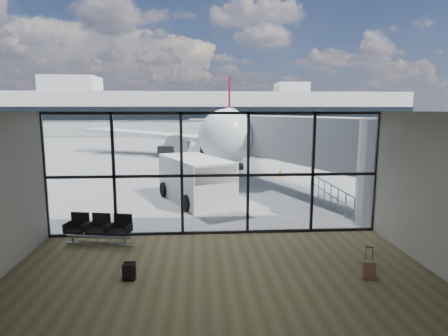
{
  "coord_description": "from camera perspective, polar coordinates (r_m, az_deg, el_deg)",
  "views": [
    {
      "loc": [
        -0.56,
        -13.33,
        4.53
      ],
      "look_at": [
        0.52,
        3.0,
        2.01
      ],
      "focal_mm": 30.0,
      "sensor_mm": 36.0,
      "label": 1
    }
  ],
  "objects": [
    {
      "name": "jet_bridge",
      "position": [
        21.2,
        11.16,
        3.81
      ],
      "size": [
        8.0,
        16.5,
        4.33
      ],
      "color": "gray",
      "rests_on": "ground"
    },
    {
      "name": "seating_row",
      "position": [
        13.7,
        -18.42,
        -8.53
      ],
      "size": [
        2.29,
        1.04,
        1.02
      ],
      "rotation": [
        0.0,
        0.0,
        -0.19
      ],
      "color": "gray",
      "rests_on": "ground"
    },
    {
      "name": "apron_railing",
      "position": [
        18.32,
        15.97,
        -3.58
      ],
      "size": [
        0.06,
        5.46,
        1.11
      ],
      "color": "gray",
      "rests_on": "ground"
    },
    {
      "name": "tree_2",
      "position": [
        91.3,
        -24.94,
        8.8
      ],
      "size": [
        6.27,
        6.27,
        9.03
      ],
      "color": "#382619",
      "rests_on": "ground"
    },
    {
      "name": "belt_loader",
      "position": [
        37.56,
        -8.1,
        2.78
      ],
      "size": [
        2.47,
        4.57,
        2.0
      ],
      "rotation": [
        0.0,
        0.0,
        -0.24
      ],
      "color": "black",
      "rests_on": "ground"
    },
    {
      "name": "tree_1",
      "position": [
        93.59,
        -28.38,
        8.16
      ],
      "size": [
        5.61,
        5.61,
        8.07
      ],
      "color": "#382619",
      "rests_on": "ground"
    },
    {
      "name": "traffic_cone_c",
      "position": [
        26.05,
        8.57,
        -0.73
      ],
      "size": [
        0.41,
        0.41,
        0.59
      ],
      "color": "orange",
      "rests_on": "ground"
    },
    {
      "name": "tree_5",
      "position": [
        86.55,
        -13.6,
        9.41
      ],
      "size": [
        6.27,
        6.27,
        9.03
      ],
      "color": "#382619",
      "rests_on": "ground"
    },
    {
      "name": "service_van",
      "position": [
        18.69,
        -4.26,
        -1.74
      ],
      "size": [
        3.99,
        5.51,
        2.2
      ],
      "rotation": [
        0.0,
        0.0,
        0.4
      ],
      "color": "silver",
      "rests_on": "ground"
    },
    {
      "name": "suitcase",
      "position": [
        11.17,
        21.17,
        -14.28
      ],
      "size": [
        0.37,
        0.3,
        0.89
      ],
      "rotation": [
        0.0,
        0.0,
        -0.25
      ],
      "color": "#86674A",
      "rests_on": "ground"
    },
    {
      "name": "airliner",
      "position": [
        39.58,
        0.67,
        6.27
      ],
      "size": [
        30.82,
        35.78,
        9.22
      ],
      "rotation": [
        0.0,
        0.0,
        -0.09
      ],
      "color": "white",
      "rests_on": "ground"
    },
    {
      "name": "far_terminal",
      "position": [
        75.3,
        -3.88,
        8.5
      ],
      "size": [
        80.0,
        12.2,
        11.0
      ],
      "color": "silver",
      "rests_on": "ground"
    },
    {
      "name": "lounge_shell",
      "position": [
        8.75,
        -0.03,
        -3.62
      ],
      "size": [
        12.02,
        8.01,
        4.51
      ],
      "color": "brown",
      "rests_on": "ground"
    },
    {
      "name": "tree_4",
      "position": [
        87.75,
        -17.5,
        8.83
      ],
      "size": [
        5.61,
        5.61,
        8.07
      ],
      "color": "#382619",
      "rests_on": "ground"
    },
    {
      "name": "mobile_stairs",
      "position": [
        29.25,
        -27.99,
        -0.05
      ],
      "size": [
        2.21,
        3.58,
        2.36
      ],
      "rotation": [
        0.0,
        0.0,
        0.17
      ],
      "color": "yellow",
      "rests_on": "ground"
    },
    {
      "name": "backpack",
      "position": [
        10.73,
        -14.28,
        -15.09
      ],
      "size": [
        0.34,
        0.32,
        0.49
      ],
      "rotation": [
        0.0,
        0.0,
        -0.07
      ],
      "color": "black",
      "rests_on": "ground"
    },
    {
      "name": "tree_3",
      "position": [
        89.33,
        -21.26,
        8.24
      ],
      "size": [
        4.95,
        4.95,
        7.12
      ],
      "color": "#382619",
      "rests_on": "ground"
    },
    {
      "name": "ground",
      "position": [
        53.52,
        -3.21,
        3.89
      ],
      "size": [
        220.0,
        220.0,
        0.0
      ],
      "primitive_type": "plane",
      "color": "slate",
      "rests_on": "ground"
    },
    {
      "name": "glass_curtain_wall",
      "position": [
        13.54,
        -1.37,
        -0.94
      ],
      "size": [
        12.1,
        0.12,
        4.5
      ],
      "color": "white",
      "rests_on": "ground"
    },
    {
      "name": "traffic_cone_a",
      "position": [
        23.62,
        -8.8,
        -1.63
      ],
      "size": [
        0.46,
        0.46,
        0.66
      ],
      "color": "orange",
      "rests_on": "ground"
    }
  ]
}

